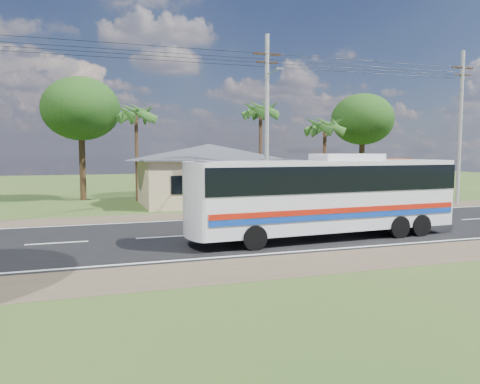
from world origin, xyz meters
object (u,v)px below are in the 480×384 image
at_px(person, 328,198).
at_px(waiting_shed, 383,167).
at_px(motorcycle, 259,205).
at_px(coach_bus, 327,190).

bearing_deg(person, waiting_shed, -149.81).
bearing_deg(motorcycle, person, -90.75).
xyz_separation_m(waiting_shed, motorcycle, (-10.52, -2.10, -2.23)).
bearing_deg(person, coach_bus, 71.88).
xyz_separation_m(coach_bus, motorcycle, (0.15, 8.89, -1.64)).
bearing_deg(motorcycle, waiting_shed, -81.32).
height_order(waiting_shed, motorcycle, waiting_shed).
height_order(coach_bus, person, coach_bus).
bearing_deg(coach_bus, motorcycle, 85.69).
height_order(waiting_shed, person, waiting_shed).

